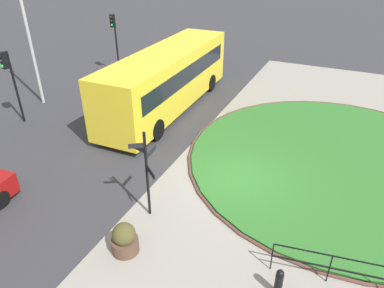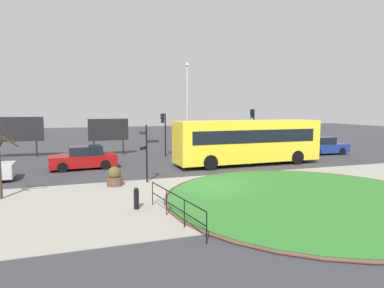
% 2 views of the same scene
% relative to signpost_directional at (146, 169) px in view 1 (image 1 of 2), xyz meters
% --- Properties ---
extents(ground, '(120.00, 120.00, 0.00)m').
position_rel_signpost_directional_xyz_m(ground, '(3.08, -2.01, -1.81)').
color(ground, '#333338').
extents(sidewalk_paving, '(32.00, 8.72, 0.02)m').
position_rel_signpost_directional_xyz_m(sidewalk_paving, '(3.08, -3.64, -1.80)').
color(sidewalk_paving, gray).
rests_on(sidewalk_paving, ground).
extents(grass_island, '(12.37, 12.37, 0.10)m').
position_rel_signpost_directional_xyz_m(grass_island, '(6.09, -5.51, -1.76)').
color(grass_island, '#2D6B28').
rests_on(grass_island, ground).
extents(grass_kerb_ring, '(12.68, 12.68, 0.11)m').
position_rel_signpost_directional_xyz_m(grass_kerb_ring, '(6.09, -5.51, -1.76)').
color(grass_kerb_ring, brown).
rests_on(grass_kerb_ring, ground).
extents(signpost_directional, '(1.14, 1.11, 3.14)m').
position_rel_signpost_directional_xyz_m(signpost_directional, '(0.00, 0.00, 0.00)').
color(signpost_directional, black).
rests_on(signpost_directional, ground).
extents(bollard_foreground, '(0.21, 0.21, 0.89)m').
position_rel_signpost_directional_xyz_m(bollard_foreground, '(-1.33, -4.64, -1.36)').
color(bollard_foreground, black).
rests_on(bollard_foreground, ground).
extents(railing_grass_edge, '(0.72, 4.47, 0.99)m').
position_rel_signpost_directional_xyz_m(railing_grass_edge, '(-0.27, -6.49, -1.16)').
color(railing_grass_edge, black).
rests_on(railing_grass_edge, ground).
extents(bus_yellow, '(10.64, 2.71, 3.15)m').
position_rel_signpost_directional_xyz_m(bus_yellow, '(8.00, 3.57, -0.12)').
color(bus_yellow, yellow).
rests_on(bus_yellow, ground).
extents(car_oncoming, '(4.14, 1.97, 1.53)m').
position_rel_signpost_directional_xyz_m(car_oncoming, '(16.94, 6.25, -1.12)').
color(car_oncoming, navy).
rests_on(car_oncoming, ground).
extents(traffic_light_near, '(0.49, 0.29, 3.94)m').
position_rel_signpost_directional_xyz_m(traffic_light_near, '(11.61, 9.41, 1.07)').
color(traffic_light_near, black).
rests_on(traffic_light_near, ground).
extents(traffic_light_far, '(0.48, 0.32, 3.60)m').
position_rel_signpost_directional_xyz_m(traffic_light_far, '(3.27, 9.49, 0.83)').
color(traffic_light_far, black).
rests_on(traffic_light_far, ground).
extents(lamppost_tall, '(0.32, 0.32, 7.95)m').
position_rel_signpost_directional_xyz_m(lamppost_tall, '(5.65, 10.38, 2.45)').
color(lamppost_tall, '#B7B7BC').
rests_on(lamppost_tall, ground).
extents(planter_near_signpost, '(0.81, 0.81, 1.02)m').
position_rel_signpost_directional_xyz_m(planter_near_signpost, '(-1.75, -0.21, -1.35)').
color(planter_near_signpost, brown).
rests_on(planter_near_signpost, ground).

